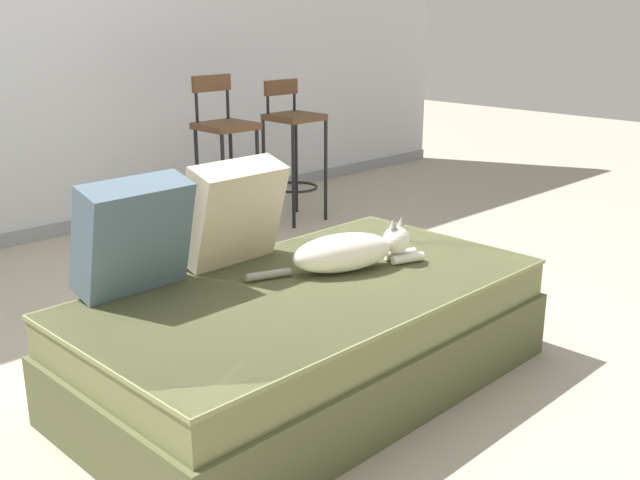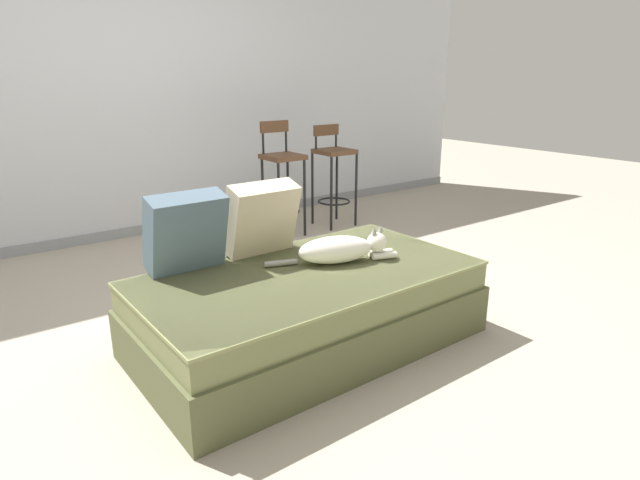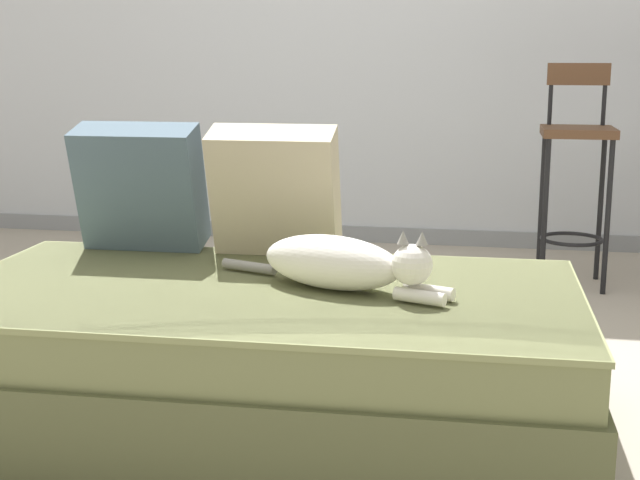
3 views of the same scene
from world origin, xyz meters
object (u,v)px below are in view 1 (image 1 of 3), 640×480
Objects in this scene: throw_pillow_corner at (133,236)px; bar_stool_by_doorway at (293,139)px; throw_pillow_middle at (233,213)px; cat at (350,251)px; bar_stool_near_window at (225,147)px; couch at (310,335)px.

throw_pillow_corner is 0.45× the size of bar_stool_by_doorway.
bar_stool_by_doorway is (1.64, 1.44, -0.07)m from throw_pillow_middle.
cat is at bearing -27.07° from throw_pillow_corner.
throw_pillow_middle reaches higher than cat.
throw_pillow_middle is 1.79m from bar_stool_near_window.
bar_stool_near_window is at bearing 66.66° from cat.
cat is 0.75× the size of bar_stool_by_doorway.
cat is (0.28, -0.38, -0.14)m from throw_pillow_middle.
cat is 2.27m from bar_stool_by_doorway.
bar_stool_by_doorway is at bearing 34.70° from throw_pillow_corner.
bar_stool_near_window is 0.58m from bar_stool_by_doorway.
throw_pillow_middle is (0.45, 0.01, -0.00)m from throw_pillow_corner.
throw_pillow_middle is at bearing 97.37° from couch.
cat is (0.23, 0.01, 0.28)m from couch.
bar_stool_by_doorway is (1.36, 1.82, 0.07)m from cat.
cat reaches higher than couch.
throw_pillow_corner is 2.54m from bar_stool_by_doorway.
couch is at bearing -82.63° from throw_pillow_middle.
cat is at bearing -126.78° from bar_stool_by_doorway.
throw_pillow_middle is 0.45× the size of bar_stool_by_doorway.
couch is at bearing -176.90° from cat.
throw_pillow_corner is 0.83m from cat.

